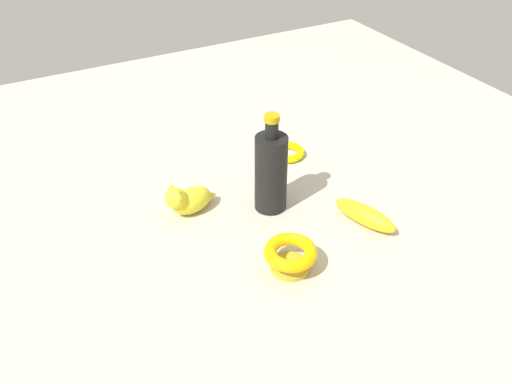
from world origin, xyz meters
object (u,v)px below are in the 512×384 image
(cat_figurine, at_px, (188,199))
(nail_polish_jar, at_px, (269,176))
(bottle_tall, at_px, (272,172))
(banana, at_px, (365,215))
(bangle, at_px, (286,152))
(bowl, at_px, (290,255))

(cat_figurine, bearing_deg, nail_polish_jar, 94.18)
(bottle_tall, bearing_deg, banana, 45.93)
(bangle, height_order, bottle_tall, bottle_tall)
(bangle, bearing_deg, bottle_tall, -39.46)
(cat_figurine, height_order, nail_polish_jar, cat_figurine)
(bangle, distance_m, banana, 0.33)
(nail_polish_jar, xyz_separation_m, banana, (0.24, 0.11, -0.00))
(banana, relative_size, bottle_tall, 0.66)
(bowl, distance_m, bangle, 0.43)
(nail_polish_jar, distance_m, banana, 0.26)
(cat_figurine, relative_size, bottle_tall, 0.55)
(bangle, bearing_deg, banana, 0.91)
(banana, distance_m, bottle_tall, 0.23)
(nail_polish_jar, distance_m, bowl, 0.31)
(nail_polish_jar, bearing_deg, bangle, 131.70)
(nail_polish_jar, bearing_deg, bowl, -21.53)
(nail_polish_jar, xyz_separation_m, bangle, (-0.09, 0.10, -0.01))
(nail_polish_jar, bearing_deg, bottle_tall, -26.94)
(bowl, distance_m, banana, 0.23)
(bangle, bearing_deg, nail_polish_jar, -48.30)
(cat_figurine, relative_size, bowl, 1.23)
(cat_figurine, xyz_separation_m, nail_polish_jar, (-0.02, 0.22, -0.02))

